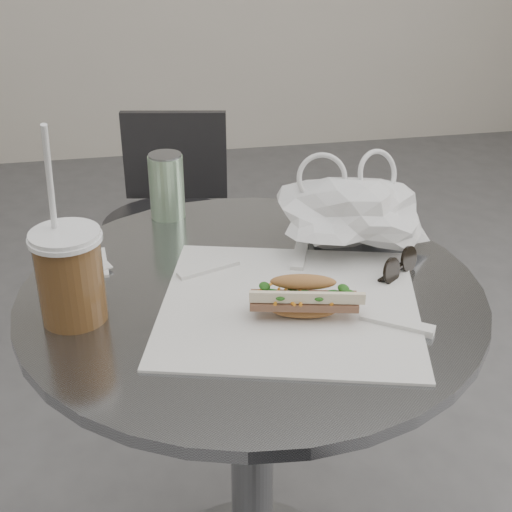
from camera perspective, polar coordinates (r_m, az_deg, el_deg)
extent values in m
cylinder|color=slate|center=(1.39, -0.31, -15.86)|extent=(0.08, 0.08, 0.71)
cylinder|color=slate|center=(1.17, -0.36, -3.01)|extent=(0.76, 0.76, 0.02)
cylinder|color=#303033|center=(2.28, -6.15, -7.92)|extent=(0.35, 0.35, 0.02)
cylinder|color=#303033|center=(2.16, -6.44, -3.13)|extent=(0.06, 0.06, 0.46)
cylinder|color=#303033|center=(2.05, -6.78, 2.44)|extent=(0.39, 0.39, 0.02)
cube|color=#303033|center=(2.16, -6.50, 8.00)|extent=(0.31, 0.08, 0.27)
cube|color=white|center=(1.12, 2.70, -3.93)|extent=(0.48, 0.47, 0.00)
ellipsoid|color=#A96F40|center=(1.08, 3.83, -4.34)|extent=(0.21, 0.11, 0.02)
cube|color=brown|center=(1.08, 3.85, -3.61)|extent=(0.17, 0.08, 0.01)
ellipsoid|color=#A96F40|center=(1.07, 3.79, -2.36)|extent=(0.21, 0.11, 0.04)
cylinder|color=brown|center=(1.09, -14.60, -1.88)|extent=(0.10, 0.10, 0.13)
cylinder|color=white|center=(1.06, -15.06, 1.54)|extent=(0.11, 0.11, 0.01)
cylinder|color=white|center=(1.05, -16.00, 4.12)|extent=(0.03, 0.07, 0.25)
cylinder|color=black|center=(1.20, 10.80, -1.20)|extent=(0.04, 0.04, 0.05)
cylinder|color=black|center=(1.24, 12.13, -0.26)|extent=(0.04, 0.04, 0.05)
cube|color=black|center=(1.22, 11.45, -0.94)|extent=(0.02, 0.01, 0.00)
cube|color=white|center=(1.27, -14.18, -0.74)|extent=(0.11, 0.11, 0.01)
cube|color=white|center=(1.27, -14.20, -0.58)|extent=(0.12, 0.12, 0.00)
cylinder|color=#5EA25F|center=(1.41, -7.16, 5.52)|extent=(0.07, 0.07, 0.13)
cylinder|color=slate|center=(1.39, -7.31, 8.00)|extent=(0.06, 0.06, 0.00)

